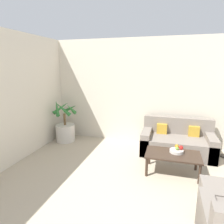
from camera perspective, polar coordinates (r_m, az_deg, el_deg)
wall_back at (r=5.19m, az=18.83°, el=5.07°), size 8.14×0.06×2.70m
potted_palm at (r=5.58m, az=-13.20°, el=-4.64°), size 0.67×0.66×1.14m
sofa_loveseat at (r=4.94m, az=18.07°, el=-8.25°), size 1.61×0.83×0.80m
coffee_table at (r=4.02m, az=16.96°, el=-11.98°), size 1.00×0.59×0.39m
fruit_bowl at (r=4.06m, az=17.95°, el=-10.59°), size 0.26×0.26×0.06m
apple_red at (r=4.06m, az=19.13°, el=-9.61°), size 0.08×0.08×0.08m
apple_green at (r=4.02m, az=18.09°, el=-9.84°), size 0.07×0.07×0.07m
orange_fruit at (r=4.11m, az=18.03°, el=-9.30°), size 0.08×0.08×0.08m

